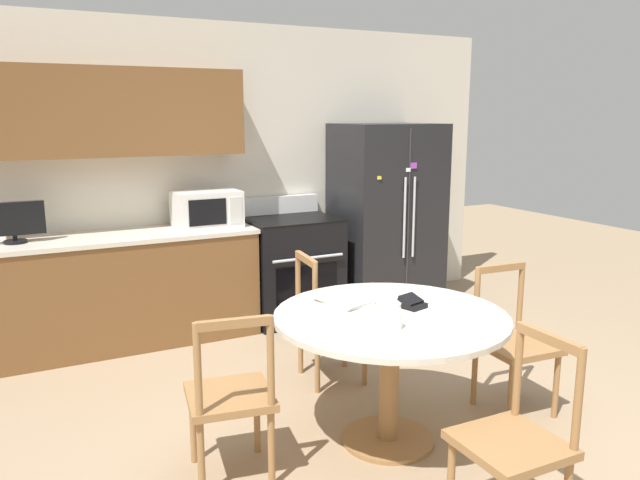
# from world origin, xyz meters

# --- Properties ---
(ground_plane) EXTENTS (14.00, 14.00, 0.00)m
(ground_plane) POSITION_xyz_m (0.00, 0.00, 0.00)
(ground_plane) COLOR #9E8466
(back_wall) EXTENTS (5.20, 0.44, 2.60)m
(back_wall) POSITION_xyz_m (-0.30, 2.59, 1.44)
(back_wall) COLOR silver
(back_wall) RESTS_ON ground_plane
(kitchen_counter) EXTENTS (2.17, 0.64, 0.90)m
(kitchen_counter) POSITION_xyz_m (-1.13, 2.29, 0.45)
(kitchen_counter) COLOR brown
(kitchen_counter) RESTS_ON ground_plane
(refrigerator) EXTENTS (0.93, 0.74, 1.74)m
(refrigerator) POSITION_xyz_m (1.34, 2.22, 0.87)
(refrigerator) COLOR black
(refrigerator) RESTS_ON ground_plane
(oven_range) EXTENTS (0.80, 0.68, 1.08)m
(oven_range) POSITION_xyz_m (0.36, 2.26, 0.47)
(oven_range) COLOR black
(oven_range) RESTS_ON ground_plane
(microwave) EXTENTS (0.53, 0.38, 0.30)m
(microwave) POSITION_xyz_m (-0.39, 2.30, 1.05)
(microwave) COLOR white
(microwave) RESTS_ON kitchen_counter
(countertop_tv) EXTENTS (0.43, 0.16, 0.30)m
(countertop_tv) POSITION_xyz_m (-1.84, 2.28, 1.07)
(countertop_tv) COLOR black
(countertop_tv) RESTS_ON kitchen_counter
(dining_table) EXTENTS (1.28, 1.28, 0.76)m
(dining_table) POSITION_xyz_m (-0.07, 0.02, 0.62)
(dining_table) COLOR beige
(dining_table) RESTS_ON ground_plane
(dining_chair_right) EXTENTS (0.45, 0.45, 0.90)m
(dining_chair_right) POSITION_xyz_m (0.84, 0.00, 0.43)
(dining_chair_right) COLOR #9E7042
(dining_chair_right) RESTS_ON ground_plane
(dining_chair_left) EXTENTS (0.48, 0.48, 0.90)m
(dining_chair_left) POSITION_xyz_m (-0.97, 0.08, 0.43)
(dining_chair_left) COLOR #9E7042
(dining_chair_left) RESTS_ON ground_plane
(dining_chair_far) EXTENTS (0.46, 0.46, 0.90)m
(dining_chair_far) POSITION_xyz_m (0.02, 0.92, 0.43)
(dining_chair_far) COLOR #9E7042
(dining_chair_far) RESTS_ON ground_plane
(dining_chair_near) EXTENTS (0.43, 0.43, 0.90)m
(dining_chair_near) POSITION_xyz_m (-0.01, -0.89, 0.43)
(dining_chair_near) COLOR #9E7042
(dining_chair_near) RESTS_ON ground_plane
(candle_glass) EXTENTS (0.08, 0.08, 0.08)m
(candle_glass) POSITION_xyz_m (-0.18, -0.19, 0.79)
(candle_glass) COLOR silver
(candle_glass) RESTS_ON dining_table
(wallet) EXTENTS (0.15, 0.15, 0.07)m
(wallet) POSITION_xyz_m (0.11, 0.06, 0.78)
(wallet) COLOR black
(wallet) RESTS_ON dining_table
(mail_stack) EXTENTS (0.30, 0.35, 0.02)m
(mail_stack) POSITION_xyz_m (-0.19, 0.32, 0.77)
(mail_stack) COLOR white
(mail_stack) RESTS_ON dining_table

